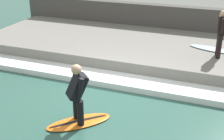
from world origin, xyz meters
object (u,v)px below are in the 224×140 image
(surfboard_riding, at_px, (79,122))
(surfer_waiting_near, at_px, (221,31))
(surfer_riding, at_px, (77,91))
(surfboard_waiting_near, at_px, (212,49))

(surfboard_riding, distance_m, surfer_waiting_near, 5.53)
(surfer_waiting_near, bearing_deg, surfer_riding, 147.39)
(surfer_waiting_near, bearing_deg, surfboard_waiting_near, 18.03)
(surfboard_riding, distance_m, surfboard_waiting_near, 5.84)
(surfer_riding, height_order, surfer_waiting_near, surfer_waiting_near)
(surfboard_riding, xyz_separation_m, surfer_riding, (0.00, 0.00, 0.85))
(surfboard_waiting_near, bearing_deg, surfboard_riding, 152.63)
(surfboard_riding, height_order, surfboard_waiting_near, surfboard_waiting_near)
(surfer_waiting_near, bearing_deg, surfboard_riding, 147.39)
(surfboard_riding, relative_size, surfboard_waiting_near, 0.91)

